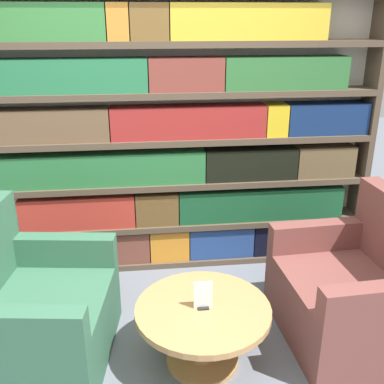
% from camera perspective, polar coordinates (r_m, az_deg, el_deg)
% --- Properties ---
extents(ground_plane, '(14.00, 14.00, 0.00)m').
position_cam_1_polar(ground_plane, '(2.89, -1.04, -23.01)').
color(ground_plane, slate).
extents(bookshelf, '(3.42, 0.30, 2.20)m').
position_cam_1_polar(bookshelf, '(3.65, -3.50, 6.30)').
color(bookshelf, silver).
rests_on(bookshelf, ground_plane).
extents(armchair_left, '(0.92, 1.04, 0.96)m').
position_cam_1_polar(armchair_left, '(3.01, -19.52, -14.52)').
color(armchair_left, '#336047').
rests_on(armchair_left, ground_plane).
extents(armchair_right, '(0.85, 0.98, 0.96)m').
position_cam_1_polar(armchair_right, '(3.22, 19.84, -11.99)').
color(armchair_right, brown).
rests_on(armchair_right, ground_plane).
extents(coffee_table, '(0.82, 0.82, 0.40)m').
position_cam_1_polar(coffee_table, '(2.84, 1.38, -16.32)').
color(coffee_table, '#AD7F4C').
rests_on(coffee_table, ground_plane).
extents(table_sign, '(0.11, 0.06, 0.18)m').
position_cam_1_polar(table_sign, '(2.73, 1.42, -13.14)').
color(table_sign, black).
rests_on(table_sign, coffee_table).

